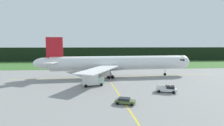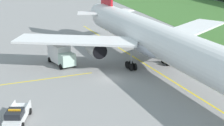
{
  "view_description": "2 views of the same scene",
  "coord_description": "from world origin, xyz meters",
  "px_view_note": "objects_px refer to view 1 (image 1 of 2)",
  "views": [
    {
      "loc": [
        -7.13,
        -57.16,
        12.51
      ],
      "look_at": [
        -2.28,
        9.6,
        5.1
      ],
      "focal_mm": 28.0,
      "sensor_mm": 36.0,
      "label": 1
    },
    {
      "loc": [
        46.57,
        -14.65,
        18.35
      ],
      "look_at": [
        4.29,
        -1.13,
        3.94
      ],
      "focal_mm": 54.58,
      "sensor_mm": 36.0,
      "label": 2
    }
  ],
  "objects_px": {
    "airliner": "(117,63)",
    "ops_pickup_truck": "(167,89)",
    "catering_truck": "(92,80)",
    "staff_car": "(125,101)"
  },
  "relations": [
    {
      "from": "ops_pickup_truck",
      "to": "catering_truck",
      "type": "xyz_separation_m",
      "value": [
        -19.46,
        8.32,
        0.9
      ]
    },
    {
      "from": "catering_truck",
      "to": "staff_car",
      "type": "distance_m",
      "value": 17.88
    },
    {
      "from": "airliner",
      "to": "staff_car",
      "type": "xyz_separation_m",
      "value": [
        -1.23,
        -30.43,
        -4.4
      ]
    },
    {
      "from": "staff_car",
      "to": "ops_pickup_truck",
      "type": "bearing_deg",
      "value": 33.29
    },
    {
      "from": "airliner",
      "to": "ops_pickup_truck",
      "type": "xyz_separation_m",
      "value": [
        10.85,
        -22.5,
        -4.2
      ]
    },
    {
      "from": "airliner",
      "to": "staff_car",
      "type": "relative_size",
      "value": 13.14
    },
    {
      "from": "airliner",
      "to": "ops_pickup_truck",
      "type": "relative_size",
      "value": 10.67
    },
    {
      "from": "catering_truck",
      "to": "staff_car",
      "type": "height_order",
      "value": "catering_truck"
    },
    {
      "from": "ops_pickup_truck",
      "to": "staff_car",
      "type": "relative_size",
      "value": 1.23
    },
    {
      "from": "catering_truck",
      "to": "staff_car",
      "type": "bearing_deg",
      "value": -65.57
    }
  ]
}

